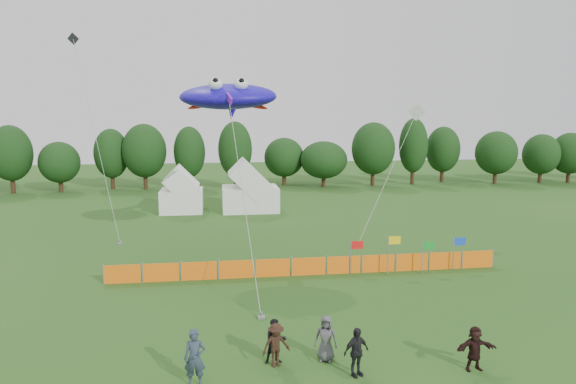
{
  "coord_description": "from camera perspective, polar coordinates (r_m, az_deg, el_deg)",
  "views": [
    {
      "loc": [
        -3.39,
        -17.77,
        8.77
      ],
      "look_at": [
        0.0,
        6.0,
        5.2
      ],
      "focal_mm": 32.0,
      "sensor_mm": 36.0,
      "label": 1
    }
  ],
  "objects": [
    {
      "name": "tent_right",
      "position": [
        47.8,
        -4.24,
        0.12
      ],
      "size": [
        5.22,
        4.17,
        3.68
      ],
      "color": "white",
      "rests_on": "ground"
    },
    {
      "name": "spectator_a",
      "position": [
        17.78,
        -10.32,
        -17.72
      ],
      "size": [
        0.75,
        0.53,
        1.93
      ],
      "primitive_type": "imported",
      "rotation": [
        0.0,
        0.0,
        -0.1
      ],
      "color": "#2C384A",
      "rests_on": "ground"
    },
    {
      "name": "tent_left",
      "position": [
        48.18,
        -11.73,
        -0.13
      ],
      "size": [
        3.86,
        3.86,
        3.41
      ],
      "color": "white",
      "rests_on": "ground"
    },
    {
      "name": "spectator_d",
      "position": [
        18.34,
        7.59,
        -17.2
      ],
      "size": [
        1.08,
        0.75,
        1.7
      ],
      "primitive_type": "imported",
      "rotation": [
        0.0,
        0.0,
        0.37
      ],
      "color": "black",
      "rests_on": "ground"
    },
    {
      "name": "treeline",
      "position": [
        63.06,
        -3.56,
        4.27
      ],
      "size": [
        104.57,
        8.78,
        8.36
      ],
      "color": "#382314",
      "rests_on": "ground"
    },
    {
      "name": "barrier_fence",
      "position": [
        28.76,
        2.3,
        -8.26
      ],
      "size": [
        21.9,
        0.06,
        1.0
      ],
      "color": "orange",
      "rests_on": "ground"
    },
    {
      "name": "spectator_f",
      "position": [
        19.67,
        20.04,
        -16.02
      ],
      "size": [
        1.48,
        0.51,
        1.58
      ],
      "primitive_type": "imported",
      "rotation": [
        0.0,
        0.0,
        0.03
      ],
      "color": "black",
      "rests_on": "ground"
    },
    {
      "name": "small_kite_white",
      "position": [
        38.52,
        12.65,
        5.32
      ],
      "size": [
        6.46,
        4.62,
        9.74
      ],
      "color": "silver",
      "rests_on": "ground"
    },
    {
      "name": "small_kite_dark",
      "position": [
        39.27,
        -20.95,
        7.4
      ],
      "size": [
        3.96,
        4.6,
        14.73
      ],
      "color": "black",
      "rests_on": "ground"
    },
    {
      "name": "flag_row",
      "position": [
        29.68,
        13.05,
        -6.29
      ],
      "size": [
        6.73,
        0.57,
        2.18
      ],
      "color": "gray",
      "rests_on": "ground"
    },
    {
      "name": "spectator_b",
      "position": [
        19.05,
        -1.39,
        -16.24
      ],
      "size": [
        0.84,
        0.68,
        1.62
      ],
      "primitive_type": "imported",
      "rotation": [
        0.0,
        0.0,
        0.08
      ],
      "color": "black",
      "rests_on": "ground"
    },
    {
      "name": "ground",
      "position": [
        20.1,
        2.53,
        -17.42
      ],
      "size": [
        160.0,
        160.0,
        0.0
      ],
      "primitive_type": "plane",
      "color": "#234C16",
      "rests_on": "ground"
    },
    {
      "name": "spectator_e",
      "position": [
        19.24,
        4.23,
        -15.91
      ],
      "size": [
        0.95,
        0.76,
        1.68
      ],
      "primitive_type": "imported",
      "rotation": [
        0.0,
        0.0,
        -0.31
      ],
      "color": "#47474C",
      "rests_on": "ground"
    },
    {
      "name": "stingray_kite",
      "position": [
        31.64,
        -6.63,
        10.43
      ],
      "size": [
        6.65,
        17.81,
        10.97
      ],
      "color": "#210FDB",
      "rests_on": "ground"
    },
    {
      "name": "spectator_c",
      "position": [
        18.82,
        -1.34,
        -16.63
      ],
      "size": [
        1.14,
        0.84,
        1.58
      ],
      "primitive_type": "imported",
      "rotation": [
        0.0,
        0.0,
        0.27
      ],
      "color": "black",
      "rests_on": "ground"
    }
  ]
}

